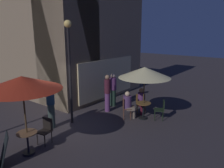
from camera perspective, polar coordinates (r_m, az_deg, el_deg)
ground_plane at (r=9.07m, az=-14.26°, el=-11.60°), size 60.00×60.00×0.00m
cafe_building at (r=13.08m, az=-11.37°, el=13.85°), size 6.52×6.82×7.83m
street_lamp_near_corner at (r=8.89m, az=-11.13°, el=7.17°), size 0.30×0.30×4.22m
cafe_table_0 at (r=9.80m, az=8.18°, el=-6.15°), size 0.66×0.66×0.73m
cafe_table_1 at (r=7.54m, az=-21.21°, el=-13.36°), size 0.63×0.63×0.74m
patio_umbrella_0 at (r=9.39m, az=8.50°, el=2.97°), size 2.24×2.24×2.33m
patio_umbrella_1 at (r=6.94m, az=-22.48°, el=0.19°), size 2.36×2.36×2.52m
cafe_chair_0 at (r=10.55m, az=7.52°, el=-4.54°), size 0.62×0.62×0.87m
cafe_chair_1 at (r=9.70m, az=3.49°, el=-5.80°), size 0.55×0.55×0.96m
cafe_chair_2 at (r=9.81m, az=12.75°, el=-6.15°), size 0.58×0.58×0.90m
cafe_chair_3 at (r=7.99m, az=-16.89°, el=-11.04°), size 0.49×0.49×0.90m
patron_seated_0 at (r=10.36m, az=7.66°, el=-3.98°), size 0.51×0.48×1.21m
patron_seated_1 at (r=9.66m, az=4.31°, el=-5.05°), size 0.53×0.55×1.25m
patron_standing_2 at (r=10.46m, az=-1.20°, el=-2.31°), size 0.30×0.30×1.80m
patron_standing_3 at (r=9.01m, az=-15.68°, el=-5.67°), size 0.32×0.32×1.77m
patron_standing_4 at (r=11.26m, az=0.25°, el=-1.51°), size 0.36×0.36×1.71m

